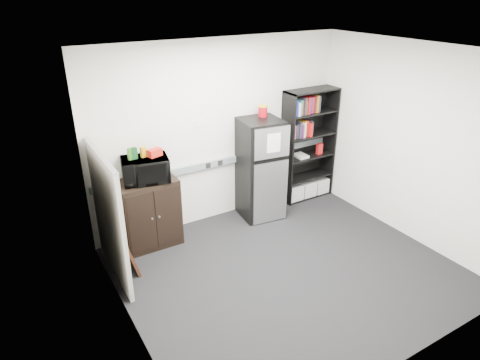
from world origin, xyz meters
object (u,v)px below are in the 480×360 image
at_px(cubicle_partition, 109,217).
at_px(bookshelf, 308,146).
at_px(microwave, 145,170).
at_px(refrigerator, 260,169).
at_px(cabinet, 149,213).

bearing_deg(cubicle_partition, bookshelf, 8.06).
relative_size(cubicle_partition, microwave, 2.73).
bearing_deg(refrigerator, cabinet, -175.54).
height_order(bookshelf, cubicle_partition, bookshelf).
distance_m(cubicle_partition, microwave, 0.82).
xyz_separation_m(cabinet, microwave, (-0.00, -0.02, 0.65)).
bearing_deg(refrigerator, microwave, -175.02).
distance_m(bookshelf, cabinet, 2.83).
bearing_deg(bookshelf, refrigerator, -172.09).
xyz_separation_m(cubicle_partition, refrigerator, (2.39, 0.34, -0.03)).
xyz_separation_m(bookshelf, cubicle_partition, (-3.43, -0.49, -0.10)).
distance_m(cubicle_partition, cabinet, 0.83).
bearing_deg(microwave, cabinet, 101.95).
bearing_deg(cubicle_partition, microwave, 32.64).
relative_size(bookshelf, refrigerator, 1.19).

